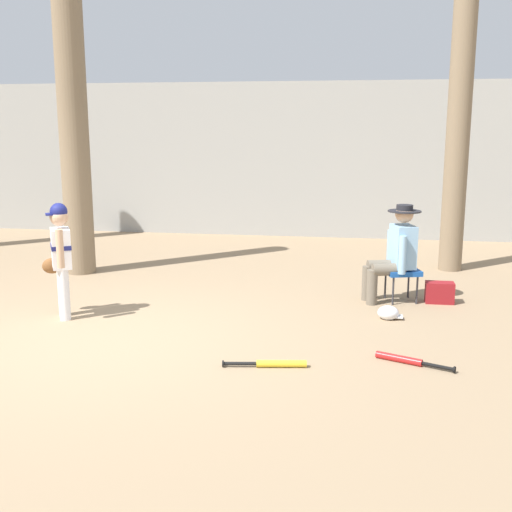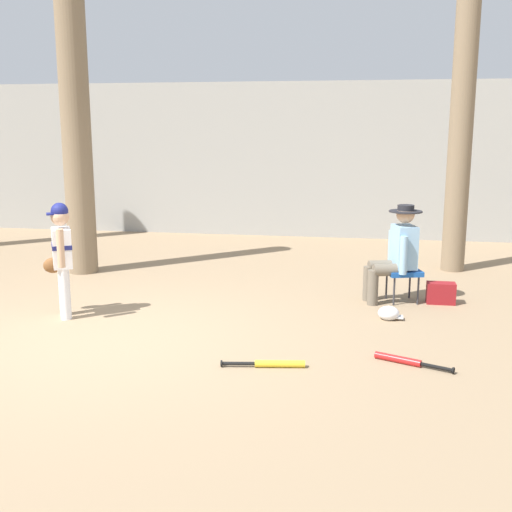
% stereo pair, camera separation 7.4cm
% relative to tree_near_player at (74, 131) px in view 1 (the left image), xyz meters
% --- Properties ---
extents(ground_plane, '(60.00, 60.00, 0.00)m').
position_rel_tree_near_player_xyz_m(ground_plane, '(1.45, -2.90, -2.05)').
color(ground_plane, '#937A5B').
extents(concrete_back_wall, '(18.00, 0.36, 2.95)m').
position_rel_tree_near_player_xyz_m(concrete_back_wall, '(1.45, 3.78, -0.58)').
color(concrete_back_wall, '#9E9E99').
rests_on(concrete_back_wall, ground).
extents(tree_near_player, '(0.66, 0.66, 4.79)m').
position_rel_tree_near_player_xyz_m(tree_near_player, '(0.00, 0.00, 0.00)').
color(tree_near_player, '#7F6B51').
rests_on(tree_near_player, ground).
extents(tree_behind_spectator, '(0.52, 0.52, 4.49)m').
position_rel_tree_near_player_xyz_m(tree_behind_spectator, '(5.42, 1.06, -0.07)').
color(tree_behind_spectator, '#7F6B51').
rests_on(tree_behind_spectator, ground).
extents(young_ballplayer, '(0.49, 0.53, 1.31)m').
position_rel_tree_near_player_xyz_m(young_ballplayer, '(0.76, -2.16, -1.31)').
color(young_ballplayer, white).
rests_on(young_ballplayer, ground).
extents(folding_stool, '(0.49, 0.49, 0.41)m').
position_rel_tree_near_player_xyz_m(folding_stool, '(4.58, -0.86, -1.69)').
color(folding_stool, '#194C9E').
rests_on(folding_stool, ground).
extents(seated_spectator, '(0.68, 0.53, 1.20)m').
position_rel_tree_near_player_xyz_m(seated_spectator, '(4.48, -0.89, -1.41)').
color(seated_spectator, '#6B6051').
rests_on(seated_spectator, ground).
extents(handbag_beside_stool, '(0.34, 0.18, 0.26)m').
position_rel_tree_near_player_xyz_m(handbag_beside_stool, '(5.04, -0.87, -1.92)').
color(handbag_beside_stool, maroon).
rests_on(handbag_beside_stool, ground).
extents(bat_red_barrel, '(0.70, 0.34, 0.07)m').
position_rel_tree_near_player_xyz_m(bat_red_barrel, '(4.49, -3.01, -2.02)').
color(bat_red_barrel, red).
rests_on(bat_red_barrel, ground).
extents(bat_yellow_trainer, '(0.76, 0.18, 0.07)m').
position_rel_tree_near_player_xyz_m(bat_yellow_trainer, '(3.32, -3.29, -2.02)').
color(bat_yellow_trainer, yellow).
rests_on(bat_yellow_trainer, ground).
extents(batting_helmet_white, '(0.28, 0.22, 0.16)m').
position_rel_tree_near_player_xyz_m(batting_helmet_white, '(4.40, -1.64, -1.98)').
color(batting_helmet_white, silver).
rests_on(batting_helmet_white, ground).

